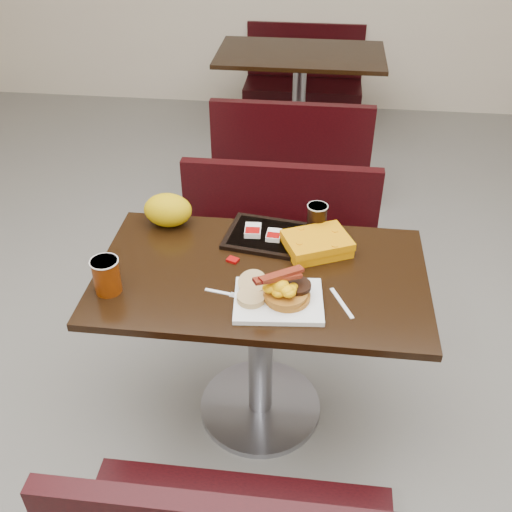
# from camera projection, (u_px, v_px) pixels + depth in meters

# --- Properties ---
(floor) EXTENTS (6.00, 7.00, 0.01)m
(floor) POSITION_uv_depth(u_px,v_px,m) (260.00, 408.00, 2.60)
(floor) COLOR gray
(floor) RESTS_ON ground
(table_near) EXTENTS (1.20, 0.70, 0.75)m
(table_near) POSITION_uv_depth(u_px,v_px,m) (261.00, 347.00, 2.38)
(table_near) COLOR black
(table_near) RESTS_ON floor
(bench_near_s) EXTENTS (1.00, 0.46, 0.72)m
(bench_near_s) POSITION_uv_depth(u_px,v_px,m) (236.00, 511.00, 1.82)
(bench_near_s) COLOR black
(bench_near_s) RESTS_ON floor
(bench_near_n) EXTENTS (1.00, 0.46, 0.72)m
(bench_near_n) POSITION_uv_depth(u_px,v_px,m) (276.00, 249.00, 2.95)
(bench_near_n) COLOR black
(bench_near_n) RESTS_ON floor
(table_far) EXTENTS (1.20, 0.70, 0.75)m
(table_far) POSITION_uv_depth(u_px,v_px,m) (299.00, 103.00, 4.46)
(table_far) COLOR black
(table_far) RESTS_ON floor
(bench_far_s) EXTENTS (1.00, 0.46, 0.72)m
(bench_far_s) POSITION_uv_depth(u_px,v_px,m) (292.00, 145.00, 3.91)
(bench_far_s) COLOR black
(bench_far_s) RESTS_ON floor
(bench_far_n) EXTENTS (1.00, 0.46, 0.72)m
(bench_far_n) POSITION_uv_depth(u_px,v_px,m) (303.00, 73.00, 5.04)
(bench_far_n) COLOR black
(bench_far_n) RESTS_ON floor
(platter) EXTENTS (0.32, 0.26, 0.02)m
(platter) POSITION_uv_depth(u_px,v_px,m) (278.00, 301.00, 2.01)
(platter) COLOR white
(platter) RESTS_ON table_near
(pancake_stack) EXTENTS (0.18, 0.18, 0.03)m
(pancake_stack) POSITION_uv_depth(u_px,v_px,m) (287.00, 294.00, 2.00)
(pancake_stack) COLOR #A7551B
(pancake_stack) RESTS_ON platter
(sausage_patty) EXTENTS (0.12, 0.12, 0.01)m
(sausage_patty) POSITION_uv_depth(u_px,v_px,m) (297.00, 286.00, 2.00)
(sausage_patty) COLOR black
(sausage_patty) RESTS_ON pancake_stack
(scrambled_eggs) EXTENTS (0.13, 0.12, 0.05)m
(scrambled_eggs) POSITION_uv_depth(u_px,v_px,m) (280.00, 287.00, 1.96)
(scrambled_eggs) COLOR yellow
(scrambled_eggs) RESTS_ON pancake_stack
(bacon_strips) EXTENTS (0.19, 0.15, 0.01)m
(bacon_strips) POSITION_uv_depth(u_px,v_px,m) (278.00, 277.00, 1.95)
(bacon_strips) COLOR #420406
(bacon_strips) RESTS_ON scrambled_eggs
(muffin_bottom) EXTENTS (0.12, 0.12, 0.02)m
(muffin_bottom) POSITION_uv_depth(u_px,v_px,m) (251.00, 298.00, 2.00)
(muffin_bottom) COLOR tan
(muffin_bottom) RESTS_ON platter
(muffin_top) EXTENTS (0.13, 0.13, 0.06)m
(muffin_top) POSITION_uv_depth(u_px,v_px,m) (253.00, 283.00, 2.04)
(muffin_top) COLOR tan
(muffin_top) RESTS_ON platter
(coffee_cup_near) EXTENTS (0.11, 0.11, 0.13)m
(coffee_cup_near) POSITION_uv_depth(u_px,v_px,m) (107.00, 276.00, 2.03)
(coffee_cup_near) COLOR #973505
(coffee_cup_near) RESTS_ON table_near
(fork) EXTENTS (0.13, 0.05, 0.00)m
(fork) POSITION_uv_depth(u_px,v_px,m) (218.00, 292.00, 2.06)
(fork) COLOR white
(fork) RESTS_ON table_near
(knife) EXTENTS (0.08, 0.15, 0.00)m
(knife) POSITION_uv_depth(u_px,v_px,m) (342.00, 303.00, 2.02)
(knife) COLOR white
(knife) RESTS_ON table_near
(condiment_ketchup) EXTENTS (0.05, 0.05, 0.01)m
(condiment_ketchup) POSITION_uv_depth(u_px,v_px,m) (233.00, 260.00, 2.21)
(condiment_ketchup) COLOR #8C0504
(condiment_ketchup) RESTS_ON table_near
(tray) EXTENTS (0.39, 0.30, 0.02)m
(tray) POSITION_uv_depth(u_px,v_px,m) (272.00, 237.00, 2.33)
(tray) COLOR black
(tray) RESTS_ON table_near
(hashbrown_sleeve_left) EXTENTS (0.07, 0.09, 0.02)m
(hashbrown_sleeve_left) POSITION_uv_depth(u_px,v_px,m) (253.00, 230.00, 2.33)
(hashbrown_sleeve_left) COLOR silver
(hashbrown_sleeve_left) RESTS_ON tray
(hashbrown_sleeve_right) EXTENTS (0.06, 0.08, 0.02)m
(hashbrown_sleeve_right) POSITION_uv_depth(u_px,v_px,m) (274.00, 235.00, 2.30)
(hashbrown_sleeve_right) COLOR silver
(hashbrown_sleeve_right) RESTS_ON tray
(coffee_cup_far) EXTENTS (0.09, 0.09, 0.11)m
(coffee_cup_far) POSITION_uv_depth(u_px,v_px,m) (317.00, 217.00, 2.33)
(coffee_cup_far) COLOR black
(coffee_cup_far) RESTS_ON tray
(clamshell) EXTENTS (0.29, 0.26, 0.06)m
(clamshell) POSITION_uv_depth(u_px,v_px,m) (317.00, 244.00, 2.25)
(clamshell) COLOR orange
(clamshell) RESTS_ON table_near
(paper_bag) EXTENTS (0.22, 0.18, 0.13)m
(paper_bag) POSITION_uv_depth(u_px,v_px,m) (168.00, 210.00, 2.38)
(paper_bag) COLOR #D8AA07
(paper_bag) RESTS_ON table_near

